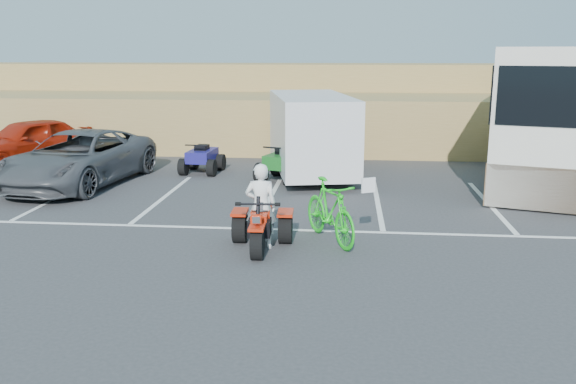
# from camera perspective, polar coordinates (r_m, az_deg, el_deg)

# --- Properties ---
(ground) EXTENTS (100.00, 100.00, 0.00)m
(ground) POSITION_cam_1_polar(r_m,az_deg,el_deg) (10.58, -5.25, -7.14)
(ground) COLOR #363639
(ground) RESTS_ON ground
(parking_stripes) EXTENTS (28.00, 5.16, 0.01)m
(parking_stripes) POSITION_cam_1_polar(r_m,az_deg,el_deg) (14.32, 1.20, -1.67)
(parking_stripes) COLOR white
(parking_stripes) RESTS_ON ground
(grass_embankment) EXTENTS (40.00, 8.50, 3.10)m
(grass_embankment) POSITION_cam_1_polar(r_m,az_deg,el_deg) (25.40, 1.27, 8.04)
(grass_embankment) COLOR olive
(grass_embankment) RESTS_ON ground
(red_trike_atv) EXTENTS (1.24, 1.62, 1.02)m
(red_trike_atv) POSITION_cam_1_polar(r_m,az_deg,el_deg) (11.51, -2.59, -5.42)
(red_trike_atv) COLOR red
(red_trike_atv) RESTS_ON ground
(rider) EXTENTS (0.61, 0.41, 1.62)m
(rider) POSITION_cam_1_polar(r_m,az_deg,el_deg) (11.42, -2.55, -1.31)
(rider) COLOR white
(rider) RESTS_ON ground
(green_dirt_bike) EXTENTS (1.46, 2.08, 1.23)m
(green_dirt_bike) POSITION_cam_1_polar(r_m,az_deg,el_deg) (11.85, 3.94, -1.78)
(green_dirt_bike) COLOR #14BF19
(green_dirt_bike) RESTS_ON ground
(grey_pickup) EXTENTS (3.15, 5.63, 1.49)m
(grey_pickup) POSITION_cam_1_polar(r_m,az_deg,el_deg) (17.85, -19.01, 3.00)
(grey_pickup) COLOR #45484D
(grey_pickup) RESTS_ON ground
(red_car) EXTENTS (3.73, 4.60, 1.47)m
(red_car) POSITION_cam_1_polar(r_m,az_deg,el_deg) (22.03, -23.14, 4.43)
(red_car) COLOR #9C1B08
(red_car) RESTS_ON ground
(cargo_trailer) EXTENTS (3.03, 5.42, 2.39)m
(cargo_trailer) POSITION_cam_1_polar(r_m,az_deg,el_deg) (18.16, 2.17, 5.61)
(cargo_trailer) COLOR silver
(cargo_trailer) RESTS_ON ground
(rv_motorhome) EXTENTS (5.58, 10.55, 3.69)m
(rv_motorhome) POSITION_cam_1_polar(r_m,az_deg,el_deg) (19.95, 23.34, 6.12)
(rv_motorhome) COLOR silver
(rv_motorhome) RESTS_ON ground
(quad_atv_blue) EXTENTS (1.20, 1.54, 0.96)m
(quad_atv_blue) POSITION_cam_1_polar(r_m,az_deg,el_deg) (18.89, -7.98, 1.81)
(quad_atv_blue) COLOR navy
(quad_atv_blue) RESTS_ON ground
(quad_atv_green) EXTENTS (1.68, 1.94, 1.06)m
(quad_atv_green) POSITION_cam_1_polar(r_m,az_deg,el_deg) (17.59, -0.31, 1.10)
(quad_atv_green) COLOR #14581A
(quad_atv_green) RESTS_ON ground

